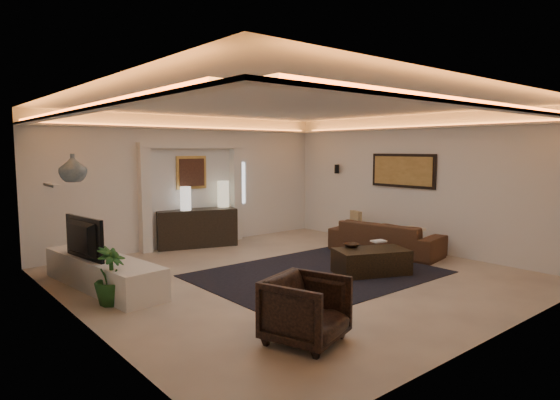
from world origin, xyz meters
TOP-DOWN VIEW (x-y plane):
  - floor at (0.00, 0.00)m, footprint 7.00×7.00m
  - ceiling at (0.00, 0.00)m, footprint 7.00×7.00m
  - wall_back at (0.00, 3.50)m, footprint 7.00×0.00m
  - wall_front at (0.00, -3.50)m, footprint 7.00×0.00m
  - wall_left at (-3.50, 0.00)m, footprint 0.00×7.00m
  - wall_right at (3.50, 0.00)m, footprint 0.00×7.00m
  - cove_soffit at (0.00, 0.00)m, footprint 7.00×7.00m
  - daylight_slit at (1.35, 3.48)m, footprint 0.25×0.03m
  - area_rug at (0.40, -0.20)m, footprint 4.00×3.00m
  - pilaster_left at (-1.15, 3.40)m, footprint 0.22×0.20m
  - pilaster_right at (1.15, 3.40)m, footprint 0.22×0.20m
  - alcove_header at (0.00, 3.40)m, footprint 2.52×0.20m
  - painting_frame at (0.00, 3.47)m, footprint 0.74×0.04m
  - painting_canvas at (0.00, 3.44)m, footprint 0.62×0.02m
  - art_panel_frame at (3.47, 0.30)m, footprint 0.04×1.64m
  - art_panel_gold at (3.44, 0.30)m, footprint 0.02×1.50m
  - wall_sconce at (3.38, 2.20)m, footprint 0.12×0.12m
  - wall_niche at (-3.44, 1.40)m, footprint 0.10×0.55m
  - console at (-0.03, 3.25)m, footprint 1.84×1.04m
  - lamp_left at (-0.28, 3.25)m, footprint 0.30×0.30m
  - lamp_right at (0.70, 3.25)m, footprint 0.29×0.29m
  - media_ledge at (-2.76, 1.41)m, footprint 0.99×2.82m
  - tv at (-3.10, 1.48)m, footprint 1.14×0.30m
  - figurine at (-2.87, 2.01)m, footprint 0.14×0.14m
  - ginger_jar at (-3.08, 1.62)m, footprint 0.54×0.54m
  - plant at (-2.96, 0.51)m, footprint 0.64×0.64m
  - sofa at (2.64, 0.08)m, footprint 2.42×1.31m
  - throw_blanket at (2.85, -0.35)m, footprint 0.58×0.51m
  - throw_pillow at (3.15, 1.35)m, footprint 0.20×0.37m
  - coffee_table at (1.12, -0.78)m, footprint 1.41×1.12m
  - bowl at (0.99, -0.44)m, footprint 0.32×0.32m
  - magazine at (1.75, -0.44)m, footprint 0.30×0.24m
  - armchair at (-1.76, -2.21)m, footprint 1.02×1.04m

SIDE VIEW (x-z plane):
  - floor at x=0.00m, z-range 0.00..0.00m
  - area_rug at x=0.40m, z-range 0.00..0.01m
  - coffee_table at x=1.12m, z-range -0.03..0.44m
  - media_ledge at x=-2.76m, z-range -0.03..0.48m
  - sofa at x=2.64m, z-range 0.00..0.67m
  - armchair at x=-1.76m, z-range 0.00..0.75m
  - console at x=-0.03m, z-range -0.04..0.84m
  - plant at x=-2.96m, z-range 0.00..0.81m
  - magazine at x=1.75m, z-range 0.41..0.44m
  - bowl at x=0.99m, z-range 0.41..0.48m
  - throw_blanket at x=2.85m, z-range 0.52..0.58m
  - throw_pillow at x=3.15m, z-range 0.37..0.73m
  - figurine at x=-2.87m, z-range 0.45..0.83m
  - tv at x=-3.10m, z-range 0.45..1.10m
  - lamp_left at x=-0.28m, z-range 0.83..1.35m
  - lamp_right at x=0.70m, z-range 0.79..1.39m
  - pilaster_left at x=-1.15m, z-range 0.00..2.20m
  - pilaster_right at x=1.15m, z-range 0.00..2.20m
  - daylight_slit at x=1.35m, z-range 0.85..1.85m
  - wall_back at x=0.00m, z-range -2.05..4.95m
  - wall_front at x=0.00m, z-range -2.05..4.95m
  - wall_left at x=-3.50m, z-range -2.05..4.95m
  - wall_right at x=3.50m, z-range -2.05..4.95m
  - painting_frame at x=0.00m, z-range 1.28..2.02m
  - painting_canvas at x=0.00m, z-range 1.34..1.96m
  - wall_niche at x=-3.44m, z-range 1.63..1.67m
  - wall_sconce at x=3.38m, z-range 1.57..1.79m
  - art_panel_gold at x=3.44m, z-range 1.39..2.01m
  - art_panel_frame at x=3.47m, z-range 1.33..2.07m
  - ginger_jar at x=-3.08m, z-range 1.67..2.10m
  - alcove_header at x=0.00m, z-range 2.19..2.31m
  - cove_soffit at x=0.00m, z-range 2.60..2.64m
  - ceiling at x=0.00m, z-range 2.90..2.90m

